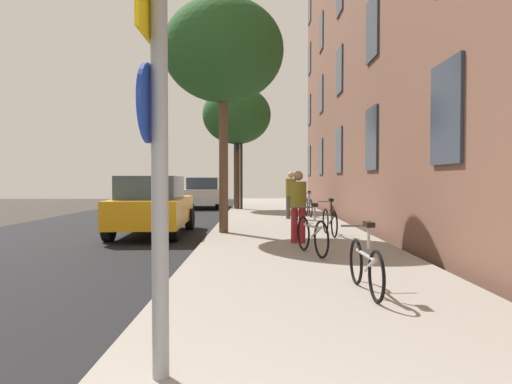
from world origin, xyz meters
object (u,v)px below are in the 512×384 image
object	(u,v)px
pedestrian_0	(299,202)
car_0	(153,205)
traffic_light	(240,156)
pedestrian_1	(291,192)
tree_far	(237,116)
car_1	(204,192)
tree_near	(224,51)
bicycle_3	(299,212)
bicycle_0	(366,265)
bicycle_2	(330,221)
bicycle_4	(309,206)
bicycle_1	(312,234)
sign_post	(157,115)

from	to	relation	value
pedestrian_0	car_0	size ratio (longest dim) A/B	0.37
traffic_light	pedestrian_1	size ratio (longest dim) A/B	2.19
tree_far	car_1	world-z (taller)	tree_far
tree_near	bicycle_3	bearing A→B (deg)	46.94
bicycle_0	tree_far	bearing A→B (deg)	97.86
traffic_light	bicycle_2	bearing A→B (deg)	-75.60
bicycle_2	bicycle_4	xyz separation A→B (m)	(0.14, 6.00, 0.02)
bicycle_2	car_1	world-z (taller)	car_1
pedestrian_0	bicycle_1	bearing A→B (deg)	-85.57
bicycle_1	car_1	xyz separation A→B (m)	(-3.85, 15.95, 0.34)
tree_near	bicycle_3	distance (m)	5.51
pedestrian_0	tree_far	bearing A→B (deg)	98.78
car_1	bicycle_4	bearing A→B (deg)	-55.33
car_0	car_1	bearing A→B (deg)	89.80
bicycle_3	pedestrian_0	xyz separation A→B (m)	(-0.41, -4.45, 0.55)
pedestrian_0	car_1	world-z (taller)	pedestrian_0
tree_far	car_1	xyz separation A→B (m)	(-1.86, 2.24, -3.78)
traffic_light	pedestrian_0	xyz separation A→B (m)	(1.75, -11.90, -1.62)
bicycle_1	bicycle_4	xyz separation A→B (m)	(0.95, 9.00, 0.00)
bicycle_2	pedestrian_1	bearing A→B (deg)	97.08
traffic_light	tree_near	distance (m)	10.09
bicycle_0	bicycle_3	world-z (taller)	bicycle_3
bicycle_2	car_0	xyz separation A→B (m)	(-4.71, 0.94, 0.35)
pedestrian_0	car_0	bearing A→B (deg)	147.73
bicycle_4	sign_post	bearing A→B (deg)	-100.65
tree_near	car_0	distance (m)	4.55
bicycle_4	pedestrian_0	world-z (taller)	pedestrian_0
sign_post	bicycle_4	bearing A→B (deg)	79.35
bicycle_0	bicycle_2	xyz separation A→B (m)	(0.51, 6.00, 0.02)
sign_post	pedestrian_1	size ratio (longest dim) A/B	1.98
traffic_light	pedestrian_0	size ratio (longest dim) A/B	2.30
bicycle_3	bicycle_4	bearing A→B (deg)	77.51
tree_far	bicycle_4	world-z (taller)	tree_far
bicycle_0	car_0	size ratio (longest dim) A/B	0.36
traffic_light	tree_far	xyz separation A→B (m)	(-0.13, 0.26, 1.96)
traffic_light	pedestrian_1	world-z (taller)	traffic_light
pedestrian_1	car_1	world-z (taller)	pedestrian_1
tree_near	bicycle_0	distance (m)	8.30
pedestrian_0	car_0	xyz separation A→B (m)	(-3.77, 2.38, -0.20)
car_1	pedestrian_1	bearing A→B (deg)	-63.04
tree_near	bicycle_1	distance (m)	6.04
car_0	bicycle_0	bearing A→B (deg)	-58.80
tree_far	pedestrian_0	size ratio (longest dim) A/B	3.69
pedestrian_1	tree_far	bearing A→B (deg)	110.99
sign_post	bicycle_2	world-z (taller)	sign_post
sign_post	car_0	distance (m)	9.73
bicycle_0	car_0	xyz separation A→B (m)	(-4.20, 6.94, 0.37)
tree_near	bicycle_2	distance (m)	5.27
traffic_light	tree_far	bearing A→B (deg)	116.77
bicycle_0	bicycle_2	bearing A→B (deg)	85.17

